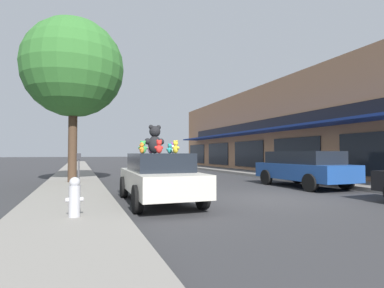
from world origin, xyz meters
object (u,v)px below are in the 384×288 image
Objects in this scene: teddy_bear_giant at (155,140)px; teddy_bear_orange at (142,148)px; teddy_bear_green at (143,147)px; parked_car_far_center at (303,167)px; fire_hydrant at (75,197)px; teddy_bear_teal at (170,149)px; street_tree at (74,68)px; parking_meter at (79,167)px; plush_art_car at (159,176)px; teddy_bear_white at (173,149)px; teddy_bear_yellow at (176,147)px; teddy_bear_red at (159,147)px; teddy_bear_brown at (170,149)px; teddy_bear_purple at (173,148)px; teddy_bear_pink at (151,148)px.

teddy_bear_orange is at bearing 45.06° from teddy_bear_giant.
teddy_bear_giant is 0.78m from teddy_bear_green.
parked_car_far_center reaches higher than fire_hydrant.
fire_hydrant is (-2.16, -2.16, -1.27)m from teddy_bear_giant.
street_tree is at bearing -87.30° from teddy_bear_teal.
parking_meter is at bearing 89.09° from fire_hydrant.
plush_art_car is 18.42× the size of teddy_bear_white.
parked_car_far_center reaches higher than plush_art_car.
teddy_bear_yellow is 0.64m from teddy_bear_red.
teddy_bear_brown is 0.76× the size of teddy_bear_yellow.
teddy_bear_teal is at bearing -49.34° from parking_meter.
teddy_bear_white is (0.92, 0.19, -0.05)m from teddy_bear_green.
plush_art_car is 0.94m from teddy_bear_purple.
teddy_bear_giant is 2.33× the size of teddy_bear_yellow.
teddy_bear_orange is 0.56m from teddy_bear_red.
teddy_bear_teal is at bearing -47.17° from plush_art_car.
teddy_bear_pink reaches higher than teddy_bear_brown.
plush_art_car is at bearing 5.17° from teddy_bear_white.
teddy_bear_purple is at bearing -63.70° from street_tree.
teddy_bear_pink is 1.93m from teddy_bear_red.
teddy_bear_green is (-0.86, -0.38, 0.04)m from teddy_bear_brown.
street_tree is (-2.70, 6.18, 3.71)m from teddy_bear_teal.
parking_meter is at bearing 8.35° from teddy_bear_pink.
teddy_bear_brown is 0.19m from teddy_bear_purple.
teddy_bear_yellow reaches higher than parked_car_far_center.
teddy_bear_giant is 2.90× the size of teddy_bear_orange.
fire_hydrant is at bearing -136.16° from plush_art_car.
parking_meter is (-1.62, 3.02, -0.62)m from teddy_bear_green.
teddy_bear_pink is at bearing -10.05° from teddy_bear_yellow.
teddy_bear_teal is at bearing -66.40° from street_tree.
street_tree reaches higher than teddy_bear_orange.
teddy_bear_brown is 0.71× the size of teddy_bear_pink.
teddy_bear_white is 0.05× the size of parked_car_far_center.
fire_hydrant is at bearing 64.91° from teddy_bear_brown.
teddy_bear_orange is at bearing -0.89° from teddy_bear_teal.
teddy_bear_white is at bearing -30.04° from teddy_bear_yellow.
teddy_bear_orange reaches higher than plush_art_car.
teddy_bear_teal is 0.83m from teddy_bear_green.
teddy_bear_giant is at bearing -49.53° from parking_meter.
teddy_bear_white is (0.61, 0.75, -0.06)m from teddy_bear_red.
teddy_bear_green is at bearing -81.03° from teddy_bear_red.
teddy_bear_orange is at bearing -69.53° from teddy_bear_red.
teddy_bear_red is at bearing 86.59° from teddy_bear_brown.
plush_art_car is 11.52× the size of teddy_bear_pink.
plush_art_car is at bearing -69.47° from teddy_bear_teal.
teddy_bear_orange is 1.24m from teddy_bear_purple.
teddy_bear_giant is 0.66m from teddy_bear_white.
teddy_bear_white is 6.76m from parked_car_far_center.
teddy_bear_teal is (-0.05, -0.19, 0.01)m from teddy_bear_brown.
teddy_bear_red is 8.14m from street_tree.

